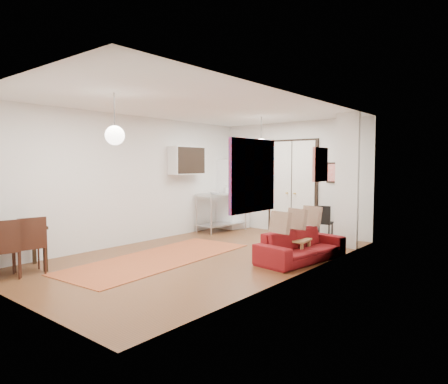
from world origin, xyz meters
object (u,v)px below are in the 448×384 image
Objects in this scene: coffee_table at (287,240)px; dining_chair_far at (9,243)px; sofa at (301,246)px; fridge at (233,194)px; kitchen_counter at (222,206)px; black_side_chair at (325,219)px; dining_chair_near at (35,240)px.

dining_chair_far reaches higher than coffee_table.
sofa is 5.01m from dining_chair_far.
fridge is (-3.41, 2.24, 0.69)m from sofa.
coffee_table is 3.32m from kitchen_counter.
sofa is 4.14m from fridge.
black_side_chair is at bearing 96.51° from coffee_table.
coffee_table is at bearing 157.29° from dining_chair_far.
dining_chair_far is at bearing -123.73° from coffee_table.
fridge is (-0.12, 0.64, 0.29)m from kitchen_counter.
coffee_table is 3.80m from fridge.
kitchen_counter is 5.57m from dining_chair_far.
dining_chair_near is (-3.05, -3.54, 0.27)m from sofa.
kitchen_counter is 1.48× the size of dining_chair_far.
black_side_chair is (2.44, 5.86, -0.07)m from dining_chair_near.
dining_chair_near is at bearing 147.27° from sofa.
black_side_chair reaches higher than coffee_table.
coffee_table is at bearing 85.12° from black_side_chair.
coffee_table is 0.96× the size of dining_chair_far.
dining_chair_near reaches higher than black_side_chair.
fridge reaches higher than sofa.
kitchen_counter is at bearing 3.59° from black_side_chair.
black_side_chair is (-0.61, 2.32, 0.20)m from sofa.
dining_chair_near is (0.23, -5.15, -0.13)m from kitchen_counter.
coffee_table is 4.52m from dining_chair_near.
dining_chair_far is (0.23, -5.57, -0.13)m from kitchen_counter.
dining_chair_far is (-2.69, -4.04, 0.22)m from coffee_table.
dining_chair_far is 6.74m from black_side_chair.
dining_chair_near is 0.42m from dining_chair_far.
black_side_chair reaches higher than sofa.
dining_chair_near is 6.35m from black_side_chair.
coffee_table is 4.86m from dining_chair_far.
fridge is at bearing -165.46° from dining_chair_near.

